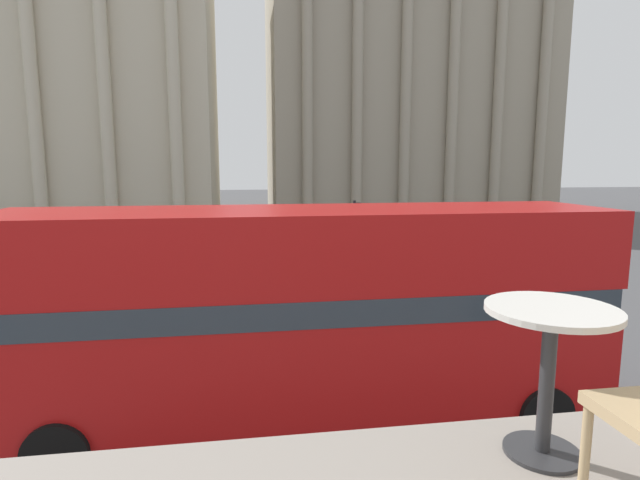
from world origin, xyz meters
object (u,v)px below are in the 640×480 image
pedestrian_white (126,230)px  pedestrian_olive (413,249)px  plaza_building_left (66,79)px  plaza_building_right (401,86)px  car_navy (94,249)px  pedestrian_blue (360,237)px  traffic_light_near (309,260)px  traffic_light_mid (356,227)px  cafe_dining_table (549,348)px  double_decker_bus (309,307)px

pedestrian_white → pedestrian_olive: 17.56m
plaza_building_left → plaza_building_right: plaza_building_right is taller
plaza_building_right → pedestrian_white: size_ratio=15.35×
plaza_building_left → car_navy: (6.67, -18.84, -11.15)m
plaza_building_left → pedestrian_blue: plaza_building_left is taller
pedestrian_blue → pedestrian_olive: 4.63m
plaza_building_left → plaza_building_right: size_ratio=0.90×
plaza_building_left → traffic_light_near: plaza_building_left is taller
plaza_building_left → traffic_light_mid: plaza_building_left is taller
traffic_light_mid → pedestrian_blue: size_ratio=1.92×
plaza_building_left → traffic_light_near: size_ratio=6.90×
cafe_dining_table → car_navy: size_ratio=0.17×
cafe_dining_table → plaza_building_left: 46.32m
double_decker_bus → plaza_building_right: 45.05m
double_decker_bus → pedestrian_blue: 18.18m
plaza_building_right → pedestrian_olive: plaza_building_right is taller
pedestrian_blue → pedestrian_olive: (1.47, -4.39, 0.01)m
traffic_light_mid → pedestrian_blue: 5.75m
plaza_building_left → pedestrian_white: plaza_building_left is taller
double_decker_bus → plaza_building_right: bearing=64.4°
traffic_light_near → pedestrian_blue: size_ratio=1.98×
car_navy → pedestrian_white: bearing=130.4°
traffic_light_near → traffic_light_mid: 8.03m
traffic_light_near → traffic_light_mid: traffic_light_near is taller
traffic_light_near → pedestrian_white: traffic_light_near is taller
cafe_dining_table → pedestrian_olive: (6.32, 19.81, -3.00)m
cafe_dining_table → pedestrian_blue: size_ratio=0.41×
traffic_light_near → car_navy: traffic_light_near is taller
car_navy → pedestrian_blue: 13.74m
traffic_light_near → double_decker_bus: bearing=-97.4°
plaza_building_left → pedestrian_olive: plaza_building_left is taller
cafe_dining_table → plaza_building_right: (14.54, 48.03, 8.77)m
plaza_building_right → double_decker_bus: bearing=-109.7°
cafe_dining_table → car_navy: 25.89m
traffic_light_near → pedestrian_blue: (4.51, 12.87, -1.27)m
double_decker_bus → pedestrian_blue: double_decker_bus is taller
traffic_light_near → traffic_light_mid: size_ratio=1.03×
plaza_building_right → pedestrian_white: bearing=-140.8°
traffic_light_mid → pedestrian_olive: bearing=19.3°
cafe_dining_table → plaza_building_right: 50.94m
traffic_light_mid → car_navy: size_ratio=0.81×
traffic_light_mid → pedestrian_white: (-11.83, 10.50, -1.22)m
plaza_building_right → pedestrian_blue: size_ratio=15.22×
pedestrian_white → traffic_light_mid: bearing=-164.3°
traffic_light_near → plaza_building_right: bearing=68.8°
car_navy → double_decker_bus: bearing=-18.4°
plaza_building_right → pedestrian_olive: size_ratio=15.03×
traffic_light_mid → plaza_building_right: bearing=69.1°
double_decker_bus → car_navy: double_decker_bus is taller
plaza_building_left → traffic_light_mid: bearing=-51.9°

